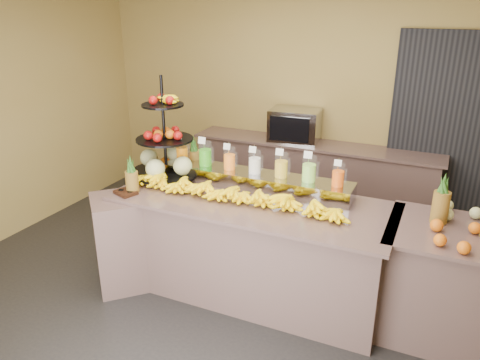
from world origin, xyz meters
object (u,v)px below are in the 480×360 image
Objects in this scene: pitcher_tray at (255,180)px; right_fruit_pile at (461,225)px; oven_warmer at (295,125)px; banana_heap at (232,190)px; fruit_stand at (170,153)px; condiment_caddy at (126,192)px.

pitcher_tray is 3.75× the size of right_fruit_pile.
right_fruit_pile is 2.72m from oven_warmer.
right_fruit_pile is at bearing 2.72° from banana_heap.
fruit_stand is 5.10× the size of condiment_caddy.
oven_warmer reaches higher than right_fruit_pile.
right_fruit_pile reaches higher than condiment_caddy.
condiment_caddy is (-0.93, -0.31, -0.06)m from banana_heap.
banana_heap is 4.40× the size of right_fruit_pile.
banana_heap is 0.83m from fruit_stand.
oven_warmer is (0.85, 2.30, 0.19)m from condiment_caddy.
fruit_stand reaches higher than banana_heap.
oven_warmer reaches higher than banana_heap.
fruit_stand reaches higher than oven_warmer.
fruit_stand reaches higher than right_fruit_pile.
fruit_stand is (-0.78, 0.23, 0.17)m from banana_heap.
right_fruit_pile is (1.86, 0.09, 0.00)m from banana_heap.
pitcher_tray is 1.84× the size of fruit_stand.
pitcher_tray is at bearing -88.97° from oven_warmer.
banana_heap reaches higher than pitcher_tray.
condiment_caddy is at bearing -104.40° from fruit_stand.
fruit_stand is at bearing 74.83° from condiment_caddy.
oven_warmer is at bearing 69.04° from fruit_stand.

